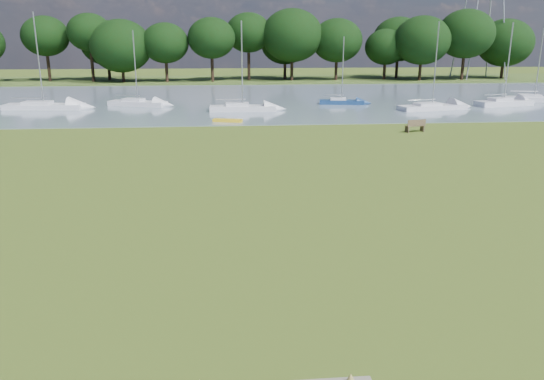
{
  "coord_description": "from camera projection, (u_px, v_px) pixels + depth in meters",
  "views": [
    {
      "loc": [
        -0.88,
        -21.95,
        7.04
      ],
      "look_at": [
        0.95,
        -2.0,
        1.29
      ],
      "focal_mm": 35.0,
      "sensor_mm": 36.0,
      "label": 1
    }
  ],
  "objects": [
    {
      "name": "kayak",
      "position": [
        228.0,
        120.0,
        45.9
      ],
      "size": [
        2.62,
        1.26,
        0.26
      ],
      "primitive_type": "cube",
      "rotation": [
        0.0,
        0.0,
        -0.27
      ],
      "color": "yellow",
      "rests_on": "river"
    },
    {
      "name": "sailboat_7",
      "position": [
        341.0,
        100.0,
        58.17
      ],
      "size": [
        5.0,
        2.19,
        7.17
      ],
      "rotation": [
        0.0,
        0.0,
        -0.18
      ],
      "color": "navy",
      "rests_on": "river"
    },
    {
      "name": "sailboat_6",
      "position": [
        503.0,
        101.0,
        56.85
      ],
      "size": [
        6.81,
        3.39,
        8.58
      ],
      "rotation": [
        0.0,
        0.0,
        0.25
      ],
      "color": "silver",
      "rests_on": "river"
    },
    {
      "name": "sailboat_1",
      "position": [
        242.0,
        106.0,
        52.74
      ],
      "size": [
        6.55,
        1.97,
        8.61
      ],
      "rotation": [
        0.0,
        0.0,
        -0.02
      ],
      "color": "silver",
      "rests_on": "river"
    },
    {
      "name": "sailboat_2",
      "position": [
        431.0,
        105.0,
        53.7
      ],
      "size": [
        7.41,
        3.55,
        8.57
      ],
      "rotation": [
        0.0,
        0.0,
        0.23
      ],
      "color": "silver",
      "rests_on": "river"
    },
    {
      "name": "river",
      "position": [
        230.0,
        99.0,
        63.23
      ],
      "size": [
        220.0,
        40.0,
        0.1
      ],
      "primitive_type": "cube",
      "color": "gray",
      "rests_on": "ground"
    },
    {
      "name": "tree_line",
      "position": [
        169.0,
        40.0,
        85.41
      ],
      "size": [
        124.87,
        9.45,
        11.44
      ],
      "color": "black",
      "rests_on": "far_bank"
    },
    {
      "name": "sailboat_0",
      "position": [
        137.0,
        101.0,
        56.86
      ],
      "size": [
        6.51,
        3.77,
        7.79
      ],
      "rotation": [
        0.0,
        0.0,
        -0.34
      ],
      "color": "silver",
      "rests_on": "river"
    },
    {
      "name": "ground",
      "position": [
        246.0,
        206.0,
        23.02
      ],
      "size": [
        220.0,
        220.0,
        0.0
      ],
      "primitive_type": "plane",
      "color": "#616A23"
    },
    {
      "name": "sailboat_4",
      "position": [
        43.0,
        104.0,
        54.16
      ],
      "size": [
        8.05,
        2.88,
        9.5
      ],
      "rotation": [
        0.0,
        0.0,
        -0.09
      ],
      "color": "silver",
      "rests_on": "river"
    },
    {
      "name": "riverbank_bench",
      "position": [
        415.0,
        126.0,
        41.1
      ],
      "size": [
        1.67,
        0.86,
        0.99
      ],
      "rotation": [
        0.0,
        0.0,
        0.25
      ],
      "color": "brown",
      "rests_on": "ground"
    },
    {
      "name": "sailboat_5",
      "position": [
        534.0,
        97.0,
        60.72
      ],
      "size": [
        6.88,
        3.39,
        8.47
      ],
      "rotation": [
        0.0,
        0.0,
        -0.24
      ],
      "color": "silver",
      "rests_on": "river"
    },
    {
      "name": "far_bank",
      "position": [
        228.0,
        80.0,
        91.94
      ],
      "size": [
        220.0,
        20.0,
        0.4
      ],
      "primitive_type": "cube",
      "color": "#4C6626",
      "rests_on": "ground"
    }
  ]
}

